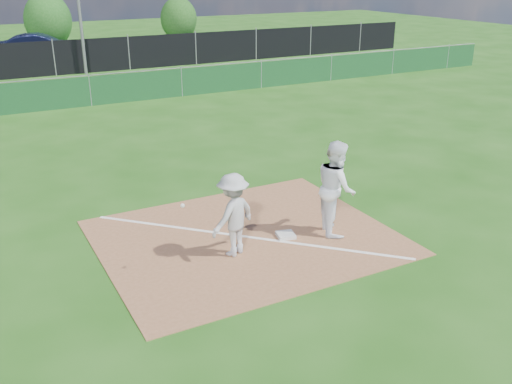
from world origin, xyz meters
TOP-DOWN VIEW (x-y plane):
  - ground at (0.00, 10.00)m, footprint 90.00×90.00m
  - infield_dirt at (0.00, 1.00)m, footprint 6.00×5.00m
  - foul_line at (0.00, 1.00)m, footprint 5.01×5.01m
  - green_fence at (0.00, 15.00)m, footprint 44.00×0.05m
  - black_fence at (0.00, 23.00)m, footprint 46.00×0.04m
  - parking_lot at (0.00, 28.00)m, footprint 46.00×9.00m
  - first_base at (0.75, 0.60)m, footprint 0.44×0.44m
  - play_at_first at (-0.55, 0.45)m, footprint 1.77×1.00m
  - runner at (1.84, 0.39)m, footprint 1.09×1.21m
  - car_mid at (0.16, 28.49)m, footprint 5.17×2.85m
  - car_right at (4.98, 27.58)m, footprint 4.04×1.66m
  - tree_mid at (1.61, 33.93)m, footprint 3.17×3.17m
  - tree_right at (11.07, 33.73)m, footprint 2.75×2.75m

SIDE VIEW (x-z plane):
  - ground at x=0.00m, z-range 0.00..0.00m
  - parking_lot at x=0.00m, z-range 0.00..0.01m
  - infield_dirt at x=0.00m, z-range 0.00..0.02m
  - foul_line at x=0.00m, z-range 0.02..0.03m
  - first_base at x=0.75m, z-range 0.02..0.10m
  - car_right at x=4.98m, z-range 0.01..1.18m
  - green_fence at x=0.00m, z-range 0.00..1.20m
  - car_mid at x=0.16m, z-range 0.01..1.63m
  - play_at_first at x=-0.55m, z-range 0.02..1.71m
  - black_fence at x=0.00m, z-range 0.00..1.80m
  - runner at x=1.84m, z-range 0.00..2.04m
  - tree_right at x=11.07m, z-range 0.05..3.31m
  - tree_mid at x=1.61m, z-range 0.05..3.82m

